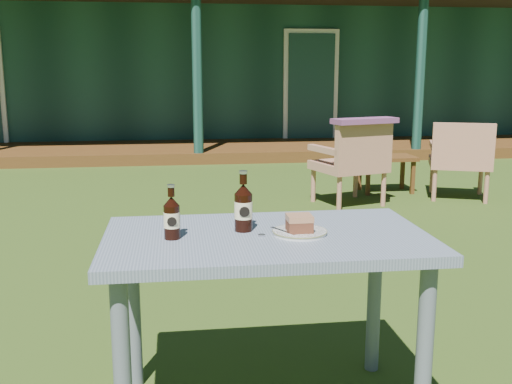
{
  "coord_description": "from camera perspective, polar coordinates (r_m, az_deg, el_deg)",
  "views": [
    {
      "loc": [
        -0.33,
        -3.72,
        1.32
      ],
      "look_at": [
        0.0,
        -1.3,
        0.82
      ],
      "focal_mm": 42.0,
      "sensor_mm": 36.0,
      "label": 1
    }
  ],
  "objects": [
    {
      "name": "bottle_cap",
      "position": [
        2.19,
        0.54,
        -4.17
      ],
      "size": [
        0.03,
        0.03,
        0.01
      ],
      "primitive_type": "cylinder",
      "color": "silver",
      "rests_on": "cafe_table"
    },
    {
      "name": "cafe_table",
      "position": [
        2.25,
        1.03,
        -6.54
      ],
      "size": [
        1.2,
        0.7,
        0.72
      ],
      "color": "slate",
      "rests_on": "ground"
    },
    {
      "name": "fork",
      "position": [
        2.21,
        2.59,
        -3.76
      ],
      "size": [
        0.08,
        0.13,
        0.0
      ],
      "primitive_type": "cube",
      "rotation": [
        0.0,
        0.0,
        0.49
      ],
      "color": "silver",
      "rests_on": "plate"
    },
    {
      "name": "pavilion",
      "position": [
        13.11,
        -6.44,
        12.72
      ],
      "size": [
        15.8,
        8.3,
        3.45
      ],
      "color": "#163B31",
      "rests_on": "ground"
    },
    {
      "name": "plate",
      "position": [
        2.23,
        4.18,
        -3.82
      ],
      "size": [
        0.2,
        0.2,
        0.01
      ],
      "color": "silver",
      "rests_on": "cafe_table"
    },
    {
      "name": "ground",
      "position": [
        3.96,
        -2.55,
        -7.93
      ],
      "size": [
        80.0,
        80.0,
        0.0
      ],
      "primitive_type": "plane",
      "color": "#334916"
    },
    {
      "name": "cake_slice",
      "position": [
        2.21,
        4.15,
        -2.96
      ],
      "size": [
        0.09,
        0.09,
        0.06
      ],
      "color": "#562C1B",
      "rests_on": "plate"
    },
    {
      "name": "cola_bottle_near",
      "position": [
        2.25,
        -1.21,
        -1.44
      ],
      "size": [
        0.07,
        0.07,
        0.23
      ],
      "color": "black",
      "rests_on": "cafe_table"
    },
    {
      "name": "cola_bottle_far",
      "position": [
        2.17,
        -8.02,
        -2.39
      ],
      "size": [
        0.06,
        0.06,
        0.2
      ],
      "color": "black",
      "rests_on": "cafe_table"
    },
    {
      "name": "floral_throw",
      "position": [
        5.76,
        10.33,
        6.69
      ],
      "size": [
        0.68,
        0.39,
        0.05
      ],
      "primitive_type": "cube",
      "rotation": [
        0.0,
        0.0,
        3.45
      ],
      "color": "#703A63",
      "rests_on": "armchair_left"
    },
    {
      "name": "side_table",
      "position": [
        6.7,
        12.31,
        2.88
      ],
      "size": [
        0.6,
        0.4,
        0.4
      ],
      "color": "#502F13",
      "rests_on": "ground"
    },
    {
      "name": "armchair_left",
      "position": [
        5.94,
        9.26,
        3.12
      ],
      "size": [
        0.76,
        0.73,
        0.83
      ],
      "color": "#AF7357",
      "rests_on": "ground"
    },
    {
      "name": "armchair_right",
      "position": [
        6.5,
        18.91,
        3.25
      ],
      "size": [
        0.76,
        0.73,
        0.8
      ],
      "color": "#AF7357",
      "rests_on": "ground"
    }
  ]
}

